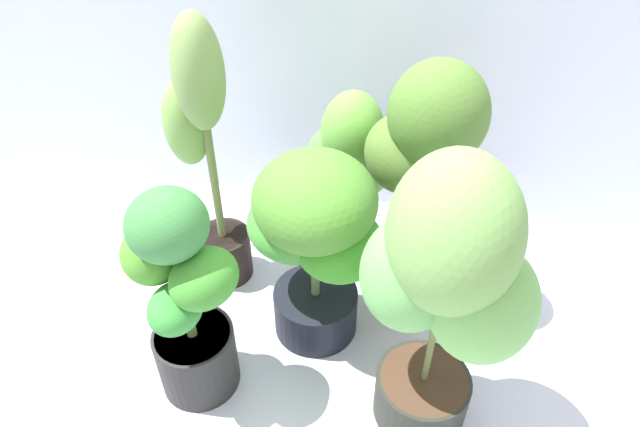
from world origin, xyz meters
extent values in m
plane|color=silver|center=(0.00, 0.00, 0.00)|extent=(8.00, 8.00, 0.00)
cylinder|color=#2C271F|center=(0.06, 0.53, 0.08)|extent=(0.19, 0.19, 0.16)
cylinder|color=#402C1F|center=(0.06, 0.53, 0.15)|extent=(0.18, 0.18, 0.02)
cylinder|color=#617146|center=(0.06, 0.53, 0.36)|extent=(0.02, 0.02, 0.40)
ellipsoid|color=#63A23F|center=(0.06, 0.53, 0.51)|extent=(0.23, 0.24, 0.27)
ellipsoid|color=#55AD47|center=(-0.02, 0.55, 0.41)|extent=(0.16, 0.16, 0.18)
ellipsoid|color=#62A64C|center=(0.12, 0.51, 0.39)|extent=(0.17, 0.18, 0.19)
cylinder|color=black|center=(-0.35, 0.34, 0.09)|extent=(0.18, 0.18, 0.18)
cylinder|color=#432820|center=(-0.35, 0.34, 0.17)|extent=(0.17, 0.17, 0.02)
cylinder|color=olive|center=(-0.35, 0.34, 0.51)|extent=(0.03, 0.03, 0.66)
ellipsoid|color=#789A51|center=(-0.35, 0.34, 0.76)|extent=(0.16, 0.18, 0.34)
ellipsoid|color=#74A34C|center=(-0.42, 0.36, 0.59)|extent=(0.19, 0.19, 0.28)
cylinder|color=#975730|center=(0.30, 0.36, 0.09)|extent=(0.24, 0.24, 0.18)
cylinder|color=#463317|center=(0.30, 0.36, 0.17)|extent=(0.23, 0.23, 0.02)
cylinder|color=#5E714A|center=(0.30, 0.36, 0.47)|extent=(0.02, 0.02, 0.57)
ellipsoid|color=#4F782F|center=(0.30, 0.36, 0.69)|extent=(0.30, 0.28, 0.30)
ellipsoid|color=#537530|center=(0.22, 0.39, 0.54)|extent=(0.32, 0.32, 0.23)
cylinder|color=#272A22|center=(0.35, -0.09, 0.08)|extent=(0.25, 0.25, 0.15)
cylinder|color=#483022|center=(0.35, -0.09, 0.14)|extent=(0.23, 0.23, 0.02)
cylinder|color=olive|center=(0.35, -0.09, 0.44)|extent=(0.02, 0.02, 0.57)
ellipsoid|color=#70A44F|center=(0.35, -0.09, 0.65)|extent=(0.36, 0.37, 0.38)
ellipsoid|color=#67AF58|center=(0.28, -0.07, 0.51)|extent=(0.33, 0.33, 0.30)
ellipsoid|color=#74B95A|center=(0.44, -0.11, 0.48)|extent=(0.31, 0.31, 0.30)
cylinder|color=#272726|center=(-0.28, -0.10, 0.10)|extent=(0.22, 0.22, 0.21)
cylinder|color=#412A1C|center=(-0.28, -0.10, 0.20)|extent=(0.21, 0.21, 0.02)
cylinder|color=olive|center=(-0.28, -0.10, 0.43)|extent=(0.03, 0.03, 0.44)
ellipsoid|color=#3B7F3E|center=(-0.28, -0.10, 0.59)|extent=(0.27, 0.27, 0.18)
ellipsoid|color=#4E962D|center=(-0.35, -0.08, 0.48)|extent=(0.18, 0.20, 0.17)
ellipsoid|color=#3F8E2D|center=(-0.20, -0.13, 0.46)|extent=(0.21, 0.23, 0.14)
ellipsoid|color=green|center=(-0.27, -0.17, 0.38)|extent=(0.14, 0.16, 0.11)
cylinder|color=black|center=(0.01, 0.16, 0.08)|extent=(0.26, 0.26, 0.15)
cylinder|color=#442C1B|center=(0.01, 0.16, 0.15)|extent=(0.24, 0.24, 0.02)
cylinder|color=#627945|center=(0.01, 0.16, 0.36)|extent=(0.03, 0.03, 0.40)
ellipsoid|color=#4C862E|center=(0.01, 0.16, 0.51)|extent=(0.47, 0.47, 0.26)
ellipsoid|color=#459136|center=(-0.05, 0.18, 0.40)|extent=(0.31, 0.30, 0.20)
ellipsoid|color=#3C9327|center=(0.08, 0.14, 0.39)|extent=(0.31, 0.32, 0.19)
camera|label=1|loc=(0.23, -0.97, 1.39)|focal=30.76mm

